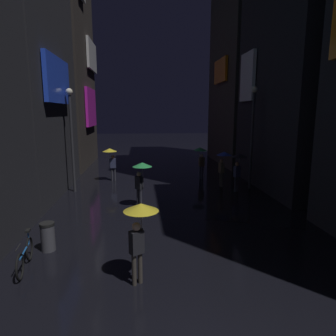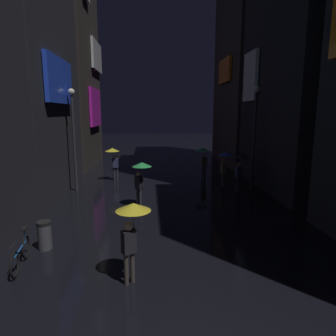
{
  "view_description": "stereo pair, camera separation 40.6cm",
  "coord_description": "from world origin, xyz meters",
  "px_view_note": "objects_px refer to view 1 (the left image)",
  "views": [
    {
      "loc": [
        -1.32,
        -3.44,
        4.37
      ],
      "look_at": [
        0.0,
        10.63,
        1.74
      ],
      "focal_mm": 32.0,
      "sensor_mm": 36.0,
      "label": 1
    },
    {
      "loc": [
        -0.91,
        -3.47,
        4.37
      ],
      "look_at": [
        0.0,
        10.63,
        1.74
      ],
      "focal_mm": 32.0,
      "sensor_mm": 36.0,
      "label": 2
    }
  ],
  "objects_px": {
    "pedestrian_midstreet_centre_black": "(238,162)",
    "pedestrian_foreground_left_yellow": "(140,221)",
    "trash_bin": "(48,237)",
    "pedestrian_near_crossing_green": "(141,172)",
    "streetlamp_right_far": "(252,126)",
    "pedestrian_foreground_right_blue": "(223,159)",
    "pedestrian_far_right_yellow": "(111,155)",
    "bicycle_parked_at_storefront": "(25,256)",
    "pedestrian_midstreet_left_green": "(200,154)",
    "streetlamp_left_far": "(71,129)"
  },
  "relations": [
    {
      "from": "pedestrian_midstreet_centre_black",
      "to": "pedestrian_foreground_left_yellow",
      "type": "bearing_deg",
      "value": -122.09
    },
    {
      "from": "trash_bin",
      "to": "pedestrian_near_crossing_green",
      "type": "bearing_deg",
      "value": 54.66
    },
    {
      "from": "streetlamp_right_far",
      "to": "pedestrian_foreground_right_blue",
      "type": "bearing_deg",
      "value": 163.17
    },
    {
      "from": "pedestrian_far_right_yellow",
      "to": "streetlamp_right_far",
      "type": "distance_m",
      "value": 8.84
    },
    {
      "from": "pedestrian_foreground_right_blue",
      "to": "bicycle_parked_at_storefront",
      "type": "xyz_separation_m",
      "value": [
        -8.11,
        -8.73,
        -1.28
      ]
    },
    {
      "from": "pedestrian_midstreet_left_green",
      "to": "pedestrian_far_right_yellow",
      "type": "height_order",
      "value": "same"
    },
    {
      "from": "pedestrian_midstreet_left_green",
      "to": "pedestrian_foreground_right_blue",
      "type": "bearing_deg",
      "value": -68.73
    },
    {
      "from": "pedestrian_midstreet_centre_black",
      "to": "trash_bin",
      "type": "bearing_deg",
      "value": -141.78
    },
    {
      "from": "pedestrian_near_crossing_green",
      "to": "pedestrian_midstreet_centre_black",
      "type": "xyz_separation_m",
      "value": [
        5.38,
        2.36,
        0.0
      ]
    },
    {
      "from": "pedestrian_midstreet_left_green",
      "to": "bicycle_parked_at_storefront",
      "type": "distance_m",
      "value": 13.23
    },
    {
      "from": "pedestrian_near_crossing_green",
      "to": "pedestrian_midstreet_left_green",
      "type": "relative_size",
      "value": 1.0
    },
    {
      "from": "streetlamp_left_far",
      "to": "pedestrian_foreground_right_blue",
      "type": "bearing_deg",
      "value": 1.57
    },
    {
      "from": "bicycle_parked_at_storefront",
      "to": "trash_bin",
      "type": "bearing_deg",
      "value": 74.94
    },
    {
      "from": "pedestrian_midstreet_centre_black",
      "to": "streetlamp_right_far",
      "type": "distance_m",
      "value": 2.2
    },
    {
      "from": "pedestrian_near_crossing_green",
      "to": "streetlamp_left_far",
      "type": "xyz_separation_m",
      "value": [
        -3.71,
        3.12,
        1.84
      ]
    },
    {
      "from": "pedestrian_foreground_right_blue",
      "to": "pedestrian_far_right_yellow",
      "type": "xyz_separation_m",
      "value": [
        -6.7,
        2.26,
        0.0
      ]
    },
    {
      "from": "pedestrian_foreground_left_yellow",
      "to": "trash_bin",
      "type": "relative_size",
      "value": 2.28
    },
    {
      "from": "pedestrian_foreground_left_yellow",
      "to": "streetlamp_right_far",
      "type": "bearing_deg",
      "value": 55.47
    },
    {
      "from": "pedestrian_foreground_left_yellow",
      "to": "pedestrian_midstreet_centre_black",
      "type": "relative_size",
      "value": 1.0
    },
    {
      "from": "pedestrian_far_right_yellow",
      "to": "trash_bin",
      "type": "distance_m",
      "value": 10.01
    },
    {
      "from": "pedestrian_near_crossing_green",
      "to": "streetlamp_right_far",
      "type": "relative_size",
      "value": 0.37
    },
    {
      "from": "pedestrian_midstreet_centre_black",
      "to": "streetlamp_left_far",
      "type": "xyz_separation_m",
      "value": [
        -9.09,
        0.76,
        1.84
      ]
    },
    {
      "from": "pedestrian_near_crossing_green",
      "to": "trash_bin",
      "type": "relative_size",
      "value": 2.28
    },
    {
      "from": "pedestrian_far_right_yellow",
      "to": "trash_bin",
      "type": "bearing_deg",
      "value": -96.41
    },
    {
      "from": "pedestrian_near_crossing_green",
      "to": "pedestrian_midstreet_centre_black",
      "type": "relative_size",
      "value": 1.0
    },
    {
      "from": "pedestrian_foreground_left_yellow",
      "to": "pedestrian_far_right_yellow",
      "type": "bearing_deg",
      "value": 98.7
    },
    {
      "from": "pedestrian_near_crossing_green",
      "to": "pedestrian_foreground_right_blue",
      "type": "height_order",
      "value": "same"
    },
    {
      "from": "pedestrian_midstreet_centre_black",
      "to": "streetlamp_right_far",
      "type": "xyz_separation_m",
      "value": [
        0.91,
        0.54,
        1.93
      ]
    },
    {
      "from": "pedestrian_foreground_left_yellow",
      "to": "pedestrian_near_crossing_green",
      "type": "bearing_deg",
      "value": 89.33
    },
    {
      "from": "trash_bin",
      "to": "pedestrian_midstreet_left_green",
      "type": "bearing_deg",
      "value": 55.01
    },
    {
      "from": "pedestrian_midstreet_left_green",
      "to": "pedestrian_foreground_right_blue",
      "type": "height_order",
      "value": "same"
    },
    {
      "from": "trash_bin",
      "to": "pedestrian_foreground_right_blue",
      "type": "bearing_deg",
      "value": 44.25
    },
    {
      "from": "pedestrian_foreground_left_yellow",
      "to": "pedestrian_near_crossing_green",
      "type": "xyz_separation_m",
      "value": [
        0.07,
        6.34,
        0.0
      ]
    },
    {
      "from": "streetlamp_left_far",
      "to": "trash_bin",
      "type": "distance_m",
      "value": 8.0
    },
    {
      "from": "pedestrian_near_crossing_green",
      "to": "streetlamp_right_far",
      "type": "bearing_deg",
      "value": 24.8
    },
    {
      "from": "pedestrian_near_crossing_green",
      "to": "streetlamp_right_far",
      "type": "xyz_separation_m",
      "value": [
        6.29,
        2.9,
        1.93
      ]
    },
    {
      "from": "pedestrian_foreground_left_yellow",
      "to": "trash_bin",
      "type": "distance_m",
      "value": 3.8
    },
    {
      "from": "pedestrian_near_crossing_green",
      "to": "trash_bin",
      "type": "xyz_separation_m",
      "value": [
        -3.01,
        -4.25,
        -1.2
      ]
    },
    {
      "from": "streetlamp_left_far",
      "to": "bicycle_parked_at_storefront",
      "type": "bearing_deg",
      "value": -87.32
    },
    {
      "from": "pedestrian_foreground_left_yellow",
      "to": "pedestrian_far_right_yellow",
      "type": "xyz_separation_m",
      "value": [
        -1.83,
        11.96,
        0.0
      ]
    },
    {
      "from": "bicycle_parked_at_storefront",
      "to": "streetlamp_right_far",
      "type": "height_order",
      "value": "streetlamp_right_far"
    },
    {
      "from": "pedestrian_foreground_left_yellow",
      "to": "pedestrian_foreground_right_blue",
      "type": "xyz_separation_m",
      "value": [
        4.87,
        9.7,
        0.0
      ]
    },
    {
      "from": "bicycle_parked_at_storefront",
      "to": "streetlamp_left_far",
      "type": "height_order",
      "value": "streetlamp_left_far"
    },
    {
      "from": "pedestrian_midstreet_left_green",
      "to": "streetlamp_left_far",
      "type": "bearing_deg",
      "value": -161.73
    },
    {
      "from": "pedestrian_foreground_left_yellow",
      "to": "bicycle_parked_at_storefront",
      "type": "bearing_deg",
      "value": 163.35
    },
    {
      "from": "pedestrian_midstreet_left_green",
      "to": "pedestrian_near_crossing_green",
      "type": "bearing_deg",
      "value": -124.72
    },
    {
      "from": "pedestrian_near_crossing_green",
      "to": "trash_bin",
      "type": "height_order",
      "value": "pedestrian_near_crossing_green"
    },
    {
      "from": "trash_bin",
      "to": "pedestrian_midstreet_centre_black",
      "type": "bearing_deg",
      "value": 38.22
    },
    {
      "from": "pedestrian_foreground_right_blue",
      "to": "pedestrian_far_right_yellow",
      "type": "height_order",
      "value": "same"
    },
    {
      "from": "streetlamp_right_far",
      "to": "streetlamp_left_far",
      "type": "xyz_separation_m",
      "value": [
        -10.0,
        0.22,
        -0.09
      ]
    }
  ]
}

